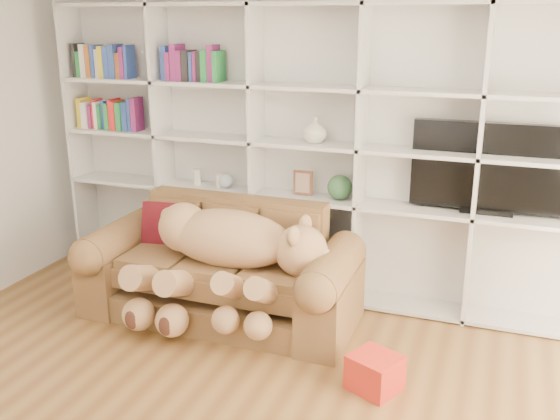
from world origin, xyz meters
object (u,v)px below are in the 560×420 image
at_px(sofa, 222,275).
at_px(gift_box, 375,373).
at_px(teddy_bear, 225,252).
at_px(tv, 491,169).

height_order(sofa, gift_box, sofa).
height_order(teddy_bear, gift_box, teddy_bear).
distance_m(sofa, tv, 2.19).
relative_size(teddy_bear, tv, 1.28).
relative_size(teddy_bear, gift_box, 5.04).
bearing_deg(gift_box, tv, 66.98).
bearing_deg(teddy_bear, gift_box, -13.01).
xyz_separation_m(teddy_bear, tv, (1.79, 0.84, 0.60)).
distance_m(sofa, teddy_bear, 0.34).
bearing_deg(gift_box, sofa, 155.32).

